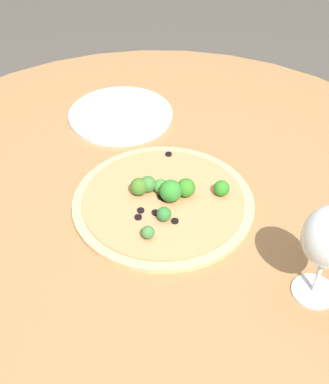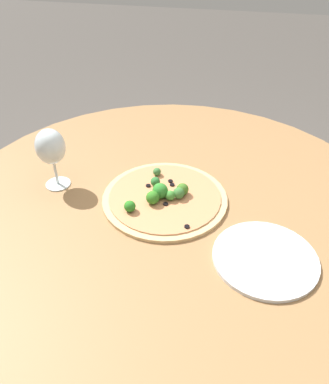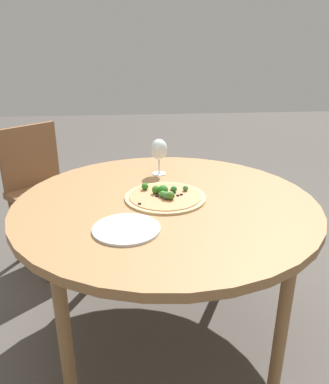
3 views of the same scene
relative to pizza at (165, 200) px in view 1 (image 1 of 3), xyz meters
The scene contains 4 objects.
ground_plane 0.71m from the pizza, 103.44° to the left, with size 12.00×12.00×0.00m, color #4C4742.
dining_table 0.07m from the pizza, 103.44° to the left, with size 1.30×1.30×0.70m.
pizza is the anchor object (origin of this frame).
plate_near 0.33m from the pizza, 59.69° to the left, with size 0.25×0.25×0.01m.
Camera 1 is at (-0.58, -0.52, 1.41)m, focal length 50.00 mm.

